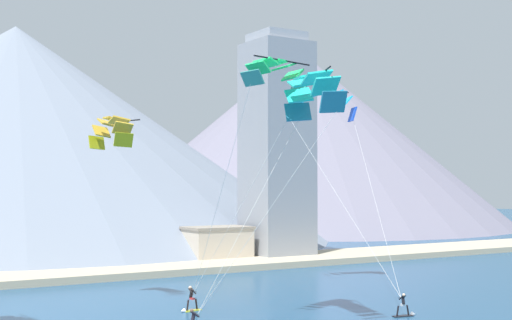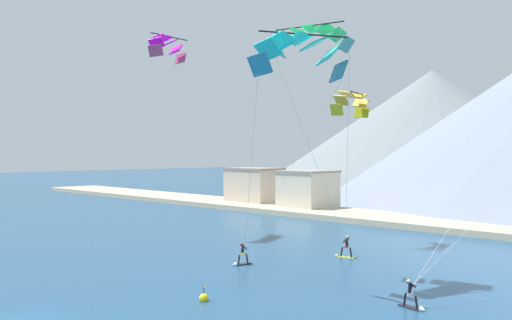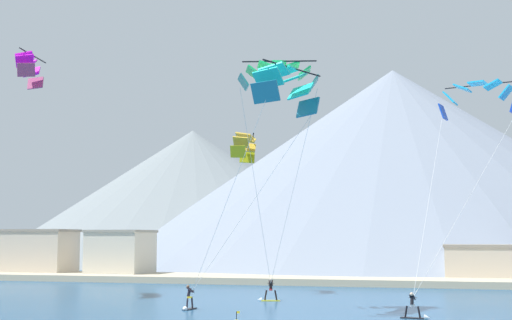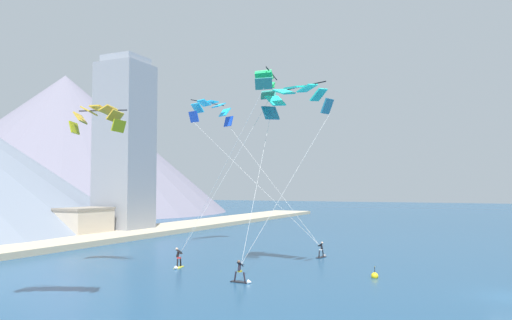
% 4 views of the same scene
% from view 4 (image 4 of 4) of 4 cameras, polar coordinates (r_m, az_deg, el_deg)
% --- Properties ---
extents(ground_plane, '(400.00, 400.00, 0.00)m').
position_cam_4_polar(ground_plane, '(36.90, 27.08, -13.79)').
color(ground_plane, navy).
extents(kitesurfer_near_lead, '(1.79, 0.78, 1.83)m').
position_cam_4_polar(kitesurfer_near_lead, '(44.79, -8.92, -11.39)').
color(kitesurfer_near_lead, yellow).
rests_on(kitesurfer_near_lead, ground).
extents(kitesurfer_near_trail, '(1.78, 0.73, 1.66)m').
position_cam_4_polar(kitesurfer_near_trail, '(51.31, 7.58, -10.47)').
color(kitesurfer_near_trail, black).
rests_on(kitesurfer_near_trail, ground).
extents(kitesurfer_mid_center, '(0.59, 1.77, 1.74)m').
position_cam_4_polar(kitesurfer_mid_center, '(37.76, -1.59, -13.10)').
color(kitesurfer_mid_center, black).
rests_on(kitesurfer_mid_center, ground).
extents(parafoil_kite_near_lead, '(5.72, 8.65, 15.65)m').
position_cam_4_polar(parafoil_kite_near_lead, '(44.12, 1.03, 8.86)').
color(parafoil_kite_near_lead, teal).
extents(parafoil_kite_near_trail, '(8.04, 16.77, 16.42)m').
position_cam_4_polar(parafoil_kite_near_trail, '(62.00, -5.05, 5.65)').
color(parafoil_kite_near_trail, blue).
extents(parafoil_kite_mid_center, '(8.91, 6.83, 14.66)m').
position_cam_4_polar(parafoil_kite_mid_center, '(43.87, 4.62, 7.10)').
color(parafoil_kite_mid_center, teal).
extents(parafoil_kite_distant_low_drift, '(2.54, 5.16, 2.42)m').
position_cam_4_polar(parafoil_kite_distant_low_drift, '(45.53, -17.64, 4.76)').
color(parafoil_kite_distant_low_drift, '#A8AC17').
extents(race_marker_buoy, '(0.56, 0.56, 1.02)m').
position_cam_4_polar(race_marker_buoy, '(40.76, 13.41, -12.77)').
color(race_marker_buoy, yellow).
rests_on(race_marker_buoy, ground).
extents(shore_building_quay_east, '(7.44, 4.81, 4.17)m').
position_cam_4_polar(shore_building_quay_east, '(74.21, -19.03, -6.76)').
color(shore_building_quay_east, beige).
rests_on(shore_building_quay_east, ground).
extents(highrise_tower, '(7.00, 7.00, 27.38)m').
position_cam_4_polar(highrise_tower, '(80.02, -14.78, 1.61)').
color(highrise_tower, gray).
rests_on(highrise_tower, ground).
extents(mountain_peak_east_shoulder, '(92.64, 92.64, 39.09)m').
position_cam_4_polar(mountain_peak_east_shoulder, '(152.48, -21.08, 1.81)').
color(mountain_peak_east_shoulder, slate).
rests_on(mountain_peak_east_shoulder, ground).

